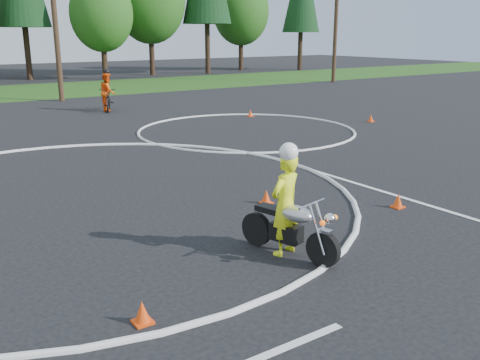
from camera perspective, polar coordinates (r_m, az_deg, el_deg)
ground at (r=9.56m, az=-11.21°, el=-6.60°), size 120.00×120.00×0.00m
course_markings at (r=14.18m, az=-10.21°, el=0.76°), size 19.05×19.05×0.12m
primary_motorcycle at (r=8.73m, az=5.42°, el=-5.07°), size 0.72×1.90×1.01m
rider_primary_grp at (r=8.68m, az=4.87°, el=-2.27°), size 0.70×0.55×1.88m
rider_second_grp at (r=25.96m, az=-13.90°, el=8.67°), size 1.45×2.14×1.95m
traffic_cones at (r=14.60m, az=2.44°, el=1.94°), size 15.83×13.59×0.30m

